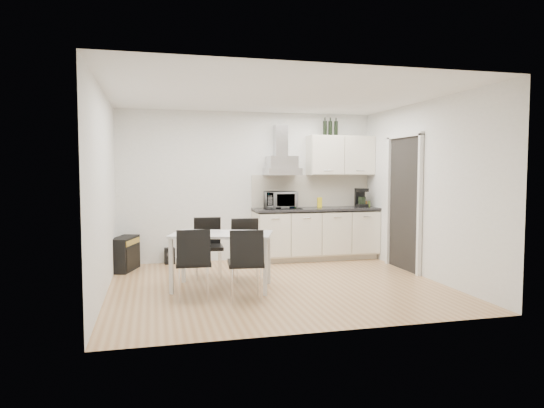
# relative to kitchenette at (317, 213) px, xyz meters

# --- Properties ---
(ground) EXTENTS (4.50, 4.50, 0.00)m
(ground) POSITION_rel_kitchenette_xyz_m (-1.18, -1.73, -0.83)
(ground) COLOR tan
(ground) RESTS_ON ground
(wall_back) EXTENTS (4.50, 0.10, 2.60)m
(wall_back) POSITION_rel_kitchenette_xyz_m (-1.18, 0.27, 0.47)
(wall_back) COLOR white
(wall_back) RESTS_ON ground
(wall_front) EXTENTS (4.50, 0.10, 2.60)m
(wall_front) POSITION_rel_kitchenette_xyz_m (-1.18, -3.73, 0.47)
(wall_front) COLOR white
(wall_front) RESTS_ON ground
(wall_left) EXTENTS (0.10, 4.00, 2.60)m
(wall_left) POSITION_rel_kitchenette_xyz_m (-3.43, -1.73, 0.47)
(wall_left) COLOR white
(wall_left) RESTS_ON ground
(wall_right) EXTENTS (0.10, 4.00, 2.60)m
(wall_right) POSITION_rel_kitchenette_xyz_m (1.07, -1.73, 0.47)
(wall_right) COLOR white
(wall_right) RESTS_ON ground
(ceiling) EXTENTS (4.50, 4.50, 0.00)m
(ceiling) POSITION_rel_kitchenette_xyz_m (-1.18, -1.73, 1.77)
(ceiling) COLOR white
(ceiling) RESTS_ON wall_back
(doorway) EXTENTS (0.08, 1.04, 2.10)m
(doorway) POSITION_rel_kitchenette_xyz_m (1.03, -1.18, 0.22)
(doorway) COLOR white
(doorway) RESTS_ON ground
(kitchenette) EXTENTS (2.22, 0.64, 2.52)m
(kitchenette) POSITION_rel_kitchenette_xyz_m (0.00, 0.00, 0.00)
(kitchenette) COLOR beige
(kitchenette) RESTS_ON ground
(dining_table) EXTENTS (1.47, 1.10, 0.75)m
(dining_table) POSITION_rel_kitchenette_xyz_m (-1.95, -1.75, -0.17)
(dining_table) COLOR white
(dining_table) RESTS_ON ground
(chair_far_left) EXTENTS (0.46, 0.52, 0.88)m
(chair_far_left) POSITION_rel_kitchenette_xyz_m (-2.05, -1.05, -0.39)
(chair_far_left) COLOR black
(chair_far_left) RESTS_ON ground
(chair_far_right) EXTENTS (0.45, 0.51, 0.88)m
(chair_far_right) POSITION_rel_kitchenette_xyz_m (-1.53, -1.34, -0.39)
(chair_far_right) COLOR black
(chair_far_right) RESTS_ON ground
(chair_near_left) EXTENTS (0.47, 0.52, 0.88)m
(chair_near_left) POSITION_rel_kitchenette_xyz_m (-2.36, -2.18, -0.39)
(chair_near_left) COLOR black
(chair_near_left) RESTS_ON ground
(chair_near_right) EXTENTS (0.49, 0.54, 0.88)m
(chair_near_right) POSITION_rel_kitchenette_xyz_m (-1.75, -2.37, -0.39)
(chair_near_right) COLOR black
(chair_near_right) RESTS_ON ground
(guitar_amp) EXTENTS (0.46, 0.69, 0.53)m
(guitar_amp) POSITION_rel_kitchenette_xyz_m (-3.28, -0.21, -0.56)
(guitar_amp) COLOR black
(guitar_amp) RESTS_ON ground
(floor_speaker) EXTENTS (0.18, 0.16, 0.27)m
(floor_speaker) POSITION_rel_kitchenette_xyz_m (-2.57, 0.17, -0.69)
(floor_speaker) COLOR black
(floor_speaker) RESTS_ON ground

